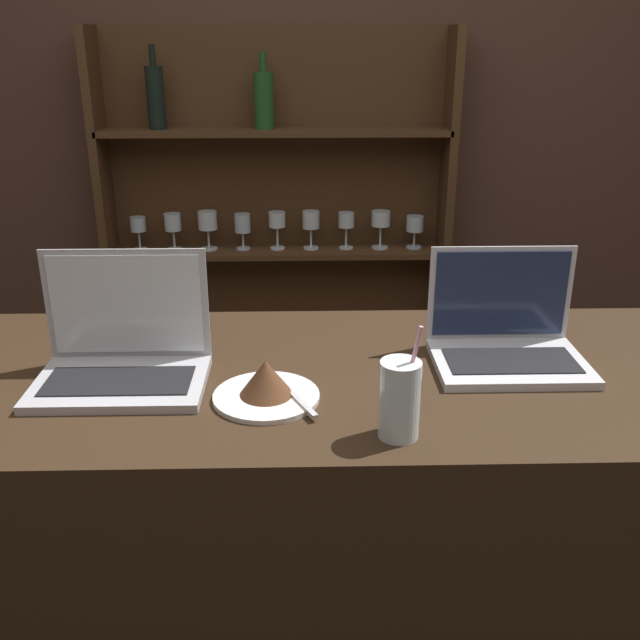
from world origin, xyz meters
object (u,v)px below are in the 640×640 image
object	(u,v)px
laptop_far	(506,338)
cake_plate	(266,385)
water_glass	(400,399)
laptop_near	(123,352)

from	to	relation	value
laptop_far	cake_plate	xyz separation A→B (m)	(-0.50, -0.17, -0.02)
laptop_far	cake_plate	size ratio (longest dim) A/B	1.54
cake_plate	water_glass	world-z (taller)	water_glass
water_glass	cake_plate	bearing A→B (deg)	149.04
laptop_near	cake_plate	world-z (taller)	laptop_near
laptop_far	laptop_near	bearing A→B (deg)	-174.84
laptop_near	laptop_far	distance (m)	0.79
water_glass	laptop_near	bearing A→B (deg)	155.55
laptop_far	water_glass	distance (m)	0.41
laptop_near	cake_plate	xyz separation A→B (m)	(0.29, -0.10, -0.03)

